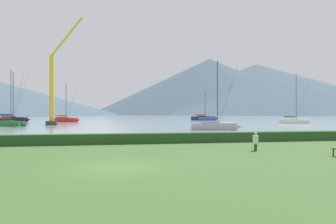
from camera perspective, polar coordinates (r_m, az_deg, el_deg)
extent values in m
plane|color=#3D602D|center=(14.92, -9.84, -9.84)|extent=(1000.00, 1000.00, 0.00)
cube|color=#8C9EA3|center=(151.72, -10.23, -1.02)|extent=(320.00, 246.00, 0.00)
cube|color=#284C23|center=(25.79, -10.03, -4.79)|extent=(80.00, 1.20, 0.82)
cube|color=red|center=(87.39, -18.32, -1.36)|extent=(7.34, 4.54, 1.09)
cone|color=red|center=(85.64, -15.96, -1.39)|extent=(1.43, 1.27, 0.93)
cube|color=#A52020|center=(87.56, -18.55, -1.10)|extent=(2.98, 2.42, 0.69)
cylinder|color=#333338|center=(87.14, -17.97, 1.84)|extent=(0.14, 0.14, 9.66)
cylinder|color=#333338|center=(87.82, -18.88, -0.61)|extent=(2.99, 1.14, 0.12)
cylinder|color=orange|center=(87.82, -18.88, -0.61)|extent=(2.65, 1.29, 0.44)
cylinder|color=#333338|center=(86.40, -17.00, 1.70)|extent=(3.13, 1.12, 9.19)
cube|color=#9E9EA3|center=(45.92, 8.25, -2.59)|extent=(6.76, 3.47, 1.01)
cone|color=#9E9EA3|center=(46.50, 12.77, -2.55)|extent=(1.26, 1.07, 0.86)
cube|color=gray|center=(45.86, 7.80, -2.13)|extent=(2.66, 2.00, 0.64)
cylinder|color=#333338|center=(46.03, 8.94, 3.32)|extent=(0.13, 0.13, 9.38)
cylinder|color=#333338|center=(45.79, 7.14, -1.27)|extent=(2.86, 0.69, 0.11)
cylinder|color=#2847A3|center=(45.79, 7.14, -1.27)|extent=(2.49, 0.90, 0.40)
cylinder|color=#333338|center=(46.24, 10.80, 3.01)|extent=(3.01, 0.65, 8.92)
cube|color=white|center=(78.62, 21.80, -1.53)|extent=(6.78, 4.32, 1.01)
cone|color=white|center=(79.43, 24.39, -1.52)|extent=(1.33, 1.19, 0.86)
cube|color=silver|center=(78.54, 21.53, -1.27)|extent=(2.77, 2.28, 0.64)
cylinder|color=#333338|center=(78.78, 22.19, 2.47)|extent=(0.13, 0.13, 10.90)
cylinder|color=#333338|center=(78.43, 21.15, -0.77)|extent=(2.74, 1.12, 0.11)
cylinder|color=#2D7542|center=(78.43, 21.15, -0.77)|extent=(2.44, 1.24, 0.40)
cylinder|color=#333338|center=(79.10, 23.26, 2.26)|extent=(2.87, 1.10, 10.36)
cube|color=#236B38|center=(64.34, -26.91, -1.90)|extent=(6.09, 4.00, 0.91)
cone|color=#236B38|center=(62.33, -24.54, -1.97)|extent=(1.21, 1.09, 0.77)
cube|color=#206032|center=(64.54, -27.13, -1.61)|extent=(2.51, 2.09, 0.58)
cylinder|color=#333338|center=(64.06, -26.56, 2.48)|extent=(0.12, 0.12, 9.74)
cylinder|color=#333338|center=(64.82, -27.46, -1.05)|extent=(2.44, 1.07, 0.10)
cylinder|color=red|center=(64.82, -27.46, -1.05)|extent=(2.18, 1.17, 0.36)
cylinder|color=#333338|center=(63.21, -25.59, 2.29)|extent=(2.55, 1.06, 9.26)
cube|color=navy|center=(102.97, 6.37, -1.13)|extent=(8.16, 4.21, 1.22)
cone|color=navy|center=(103.43, 8.82, -1.13)|extent=(1.52, 1.29, 1.04)
cube|color=#1B2449|center=(102.92, 6.12, -0.88)|extent=(3.21, 2.42, 0.78)
cylinder|color=#333338|center=(103.04, 6.74, 1.43)|extent=(0.16, 0.16, 9.10)
cylinder|color=#333338|center=(102.87, 5.77, -0.42)|extent=(3.45, 0.85, 0.13)
cylinder|color=orange|center=(102.87, 5.77, -0.42)|extent=(3.01, 1.09, 0.49)
cylinder|color=#333338|center=(103.21, 7.75, 1.30)|extent=(3.63, 0.79, 8.66)
cube|color=black|center=(91.80, -26.61, -1.25)|extent=(8.19, 3.58, 1.25)
cone|color=black|center=(90.15, -23.95, -1.27)|extent=(1.47, 1.20, 1.06)
cube|color=black|center=(91.96, -26.87, -0.96)|extent=(3.14, 2.22, 0.79)
cylinder|color=#333338|center=(91.62, -26.22, 2.64)|extent=(0.16, 0.16, 12.31)
cylinder|color=#333338|center=(92.21, -27.25, -0.43)|extent=(3.57, 0.53, 0.14)
cylinder|color=#2847A3|center=(92.21, -27.25, -0.43)|extent=(3.07, 0.83, 0.50)
cylinder|color=#333338|center=(90.91, -25.12, 2.46)|extent=(3.76, 0.45, 11.70)
cylinder|color=#333338|center=(20.59, 27.74, -6.49)|extent=(0.08, 0.08, 0.45)
cylinder|color=#2D3347|center=(21.62, 15.63, -6.19)|extent=(0.14, 0.14, 0.45)
cylinder|color=#2D3347|center=(21.79, 15.51, -6.14)|extent=(0.14, 0.14, 0.45)
cylinder|color=silver|center=(21.66, 15.57, -4.85)|extent=(0.36, 0.36, 0.55)
cylinder|color=silver|center=(21.43, 15.74, -4.83)|extent=(0.09, 0.09, 0.49)
cylinder|color=silver|center=(21.89, 15.40, -4.73)|extent=(0.09, 0.09, 0.49)
sphere|color=tan|center=(21.63, 15.57, -3.75)|extent=(0.22, 0.22, 0.22)
cube|color=#333338|center=(66.93, -20.30, -1.89)|extent=(2.00, 2.00, 0.80)
cube|color=gold|center=(67.07, -20.29, 4.05)|extent=(0.80, 0.80, 13.07)
cube|color=gold|center=(68.18, -17.80, 12.88)|extent=(6.15, 0.36, 8.08)
cone|color=#425666|center=(408.91, 15.79, 3.97)|extent=(357.12, 357.12, 62.55)
cone|color=#425666|center=(393.33, 7.62, 4.60)|extent=(289.62, 289.62, 69.05)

